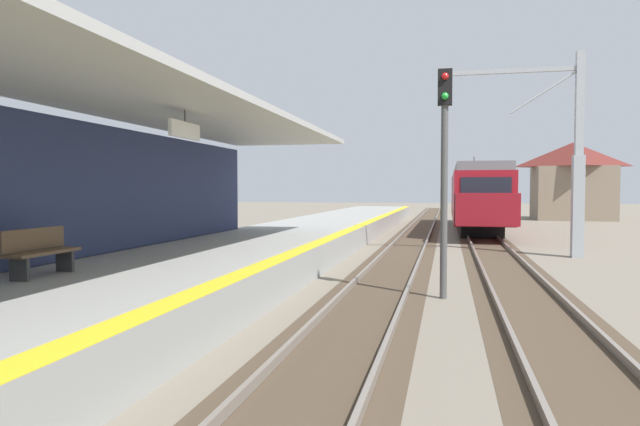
{
  "coord_description": "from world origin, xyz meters",
  "views": [
    {
      "loc": [
        3.53,
        1.77,
        2.49
      ],
      "look_at": [
        1.45,
        11.01,
        2.1
      ],
      "focal_mm": 31.77,
      "sensor_mm": 36.0,
      "label": 1
    }
  ],
  "objects_px": {
    "rail_signal_post": "(444,159)",
    "distant_trackside_house": "(572,180)",
    "approaching_train": "(477,195)",
    "platform_bench": "(40,250)",
    "catenary_pylon_far_side": "(570,159)"
  },
  "relations": [
    {
      "from": "approaching_train",
      "to": "platform_bench",
      "type": "bearing_deg",
      "value": -108.33
    },
    {
      "from": "approaching_train",
      "to": "rail_signal_post",
      "type": "distance_m",
      "value": 23.32
    },
    {
      "from": "rail_signal_post",
      "to": "catenary_pylon_far_side",
      "type": "bearing_deg",
      "value": 64.0
    },
    {
      "from": "platform_bench",
      "to": "rail_signal_post",
      "type": "bearing_deg",
      "value": 30.05
    },
    {
      "from": "approaching_train",
      "to": "platform_bench",
      "type": "xyz_separation_m",
      "value": [
        -9.08,
        -27.41,
        -0.8
      ]
    },
    {
      "from": "catenary_pylon_far_side",
      "to": "rail_signal_post",
      "type": "bearing_deg",
      "value": -116.0
    },
    {
      "from": "approaching_train",
      "to": "platform_bench",
      "type": "distance_m",
      "value": 28.88
    },
    {
      "from": "catenary_pylon_far_side",
      "to": "distant_trackside_house",
      "type": "xyz_separation_m",
      "value": [
        5.75,
        28.18,
        -0.27
      ]
    },
    {
      "from": "rail_signal_post",
      "to": "platform_bench",
      "type": "height_order",
      "value": "rail_signal_post"
    },
    {
      "from": "catenary_pylon_far_side",
      "to": "distant_trackside_house",
      "type": "distance_m",
      "value": 28.76
    },
    {
      "from": "rail_signal_post",
      "to": "platform_bench",
      "type": "bearing_deg",
      "value": -149.95
    },
    {
      "from": "rail_signal_post",
      "to": "distant_trackside_house",
      "type": "height_order",
      "value": "distant_trackside_house"
    },
    {
      "from": "approaching_train",
      "to": "platform_bench",
      "type": "height_order",
      "value": "approaching_train"
    },
    {
      "from": "platform_bench",
      "to": "approaching_train",
      "type": "bearing_deg",
      "value": 71.67
    },
    {
      "from": "distant_trackside_house",
      "to": "catenary_pylon_far_side",
      "type": "bearing_deg",
      "value": -101.54
    }
  ]
}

